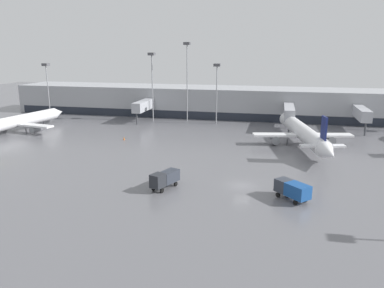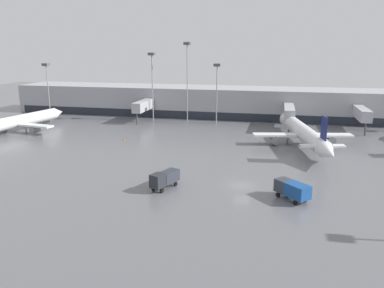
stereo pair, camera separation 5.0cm
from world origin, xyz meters
The scene contains 11 objects.
ground_plane centered at (0.00, 0.00, 0.00)m, with size 320.00×320.00×0.00m, color slate.
terminal_building centered at (0.01, 61.80, 4.50)m, with size 160.00×31.35×9.00m.
parked_jet_1 centered at (-60.10, 26.43, 2.64)m, with size 21.90×33.53×8.36m.
parked_jet_2 centered at (10.43, 29.04, 2.81)m, with size 21.83×39.56×8.74m.
service_truck_0 centered at (-11.39, -3.72, 1.60)m, with size 3.58×5.71×2.72m.
service_truck_2 centered at (7.39, -4.02, 1.61)m, with size 5.18×5.14×2.58m.
traffic_cone_0 centered at (-29.92, 24.27, 0.39)m, with size 0.36×0.36×0.78m.
apron_light_mast_0 centered at (-31.23, 49.33, 15.41)m, with size 1.80×1.80×19.72m.
apron_light_mast_5 centered at (-21.26, 51.33, 17.34)m, with size 1.80×1.80×22.61m.
apron_light_mast_6 centered at (-66.00, 49.84, 13.13)m, with size 1.80×1.80×16.41m.
apron_light_mast_7 centered at (-12.15, 48.88, 13.41)m, with size 1.80×1.80×16.82m.
Camera 1 is at (4.72, -55.13, 20.59)m, focal length 35.00 mm.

